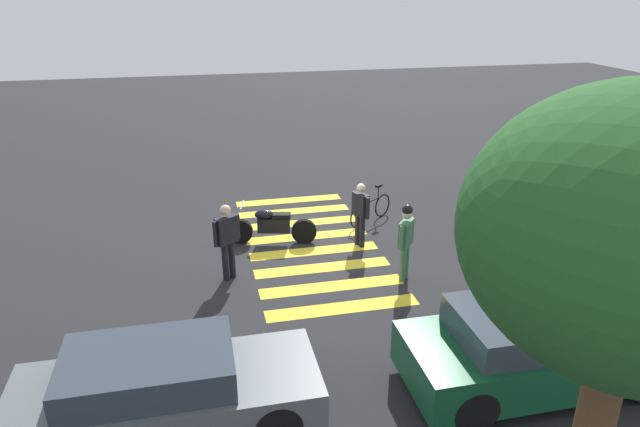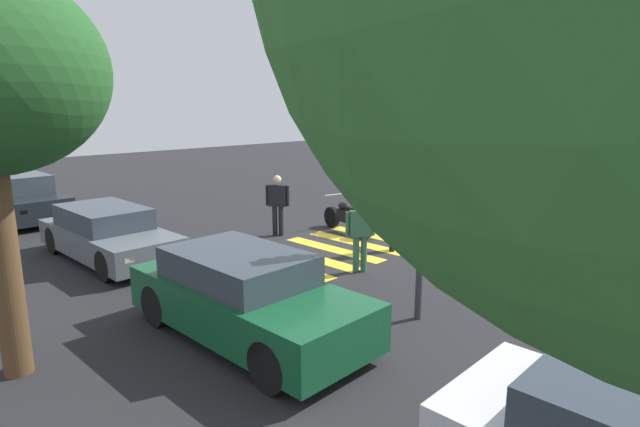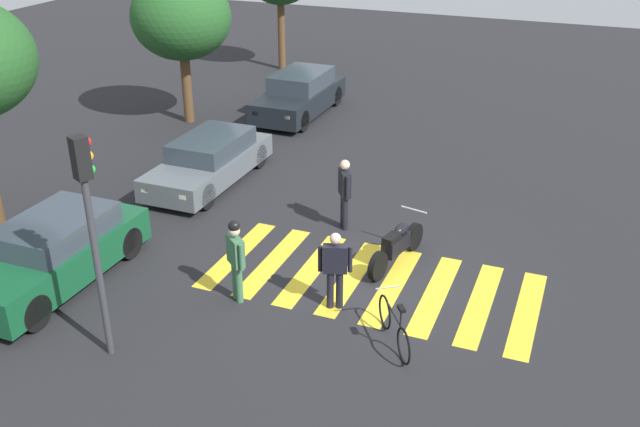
% 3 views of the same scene
% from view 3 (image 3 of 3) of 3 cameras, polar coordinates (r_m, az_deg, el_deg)
% --- Properties ---
extents(ground_plane, '(60.00, 60.00, 0.00)m').
position_cam_3_polar(ground_plane, '(14.89, 4.14, -5.46)').
color(ground_plane, '#232326').
extents(police_motorcycle, '(2.20, 0.78, 1.03)m').
position_cam_3_polar(police_motorcycle, '(15.37, 6.16, -2.53)').
color(police_motorcycle, black).
rests_on(police_motorcycle, ground_plane).
extents(leaning_bicycle, '(1.44, 1.01, 0.99)m').
position_cam_3_polar(leaning_bicycle, '(12.92, 5.95, -9.01)').
color(leaning_bicycle, black).
rests_on(leaning_bicycle, ground_plane).
extents(officer_on_foot, '(0.59, 0.44, 1.73)m').
position_cam_3_polar(officer_on_foot, '(16.59, 1.98, 1.93)').
color(officer_on_foot, black).
rests_on(officer_on_foot, ground_plane).
extents(officer_by_motorcycle, '(0.34, 0.62, 1.62)m').
position_cam_3_polar(officer_by_motorcycle, '(13.57, 1.22, -4.25)').
color(officer_by_motorcycle, black).
rests_on(officer_by_motorcycle, ground_plane).
extents(pedestrian_bystander, '(0.46, 0.53, 1.75)m').
position_cam_3_polar(pedestrian_bystander, '(13.86, -6.76, -3.33)').
color(pedestrian_bystander, '#3F724C').
rests_on(pedestrian_bystander, ground_plane).
extents(crosswalk_stripes, '(3.14, 6.75, 0.01)m').
position_cam_3_polar(crosswalk_stripes, '(14.89, 4.14, -5.45)').
color(crosswalk_stripes, yellow).
rests_on(crosswalk_stripes, ground_plane).
extents(car_green_compact, '(4.31, 1.79, 1.39)m').
position_cam_3_polar(car_green_compact, '(15.51, -20.56, -2.95)').
color(car_green_compact, black).
rests_on(car_green_compact, ground_plane).
extents(car_grey_coupe, '(4.41, 1.72, 1.27)m').
position_cam_3_polar(car_grey_coupe, '(19.52, -8.84, 4.21)').
color(car_grey_coupe, black).
rests_on(car_grey_coupe, ground_plane).
extents(car_black_suv, '(4.49, 1.78, 1.47)m').
position_cam_3_polar(car_black_suv, '(24.86, -1.64, 9.48)').
color(car_black_suv, black).
rests_on(car_black_suv, ground_plane).
extents(traffic_light_pole, '(0.36, 0.32, 4.05)m').
position_cam_3_polar(traffic_light_pole, '(12.03, -17.91, -0.03)').
color(traffic_light_pole, '#38383D').
rests_on(traffic_light_pole, ground_plane).
extents(street_tree_far, '(3.20, 3.20, 4.83)m').
position_cam_3_polar(street_tree_far, '(23.90, -11.06, 15.14)').
color(street_tree_far, brown).
rests_on(street_tree_far, ground_plane).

